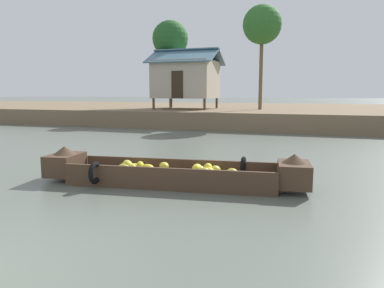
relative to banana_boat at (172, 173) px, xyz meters
The scene contains 6 objects.
ground_plane 4.82m from the banana_boat, 102.77° to the left, with size 300.00×300.00×0.00m, color #596056.
riverbank_strip 21.94m from the banana_boat, 92.78° to the left, with size 160.00×20.00×1.05m, color #756047.
banana_boat is the anchor object (origin of this frame).
stilt_house_left 17.47m from the banana_boat, 108.02° to the left, with size 4.73×4.09×4.17m.
palm_tree_near 20.06m from the banana_boat, 111.67° to the left, with size 2.67×2.67×6.46m.
palm_tree_mid 17.99m from the banana_boat, 90.65° to the left, with size 2.55×2.55×6.85m.
Camera 1 is at (4.14, -2.44, 2.17)m, focal length 33.47 mm.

